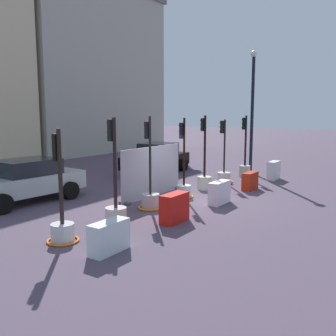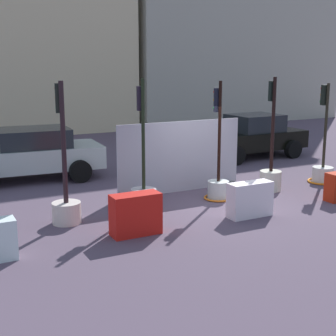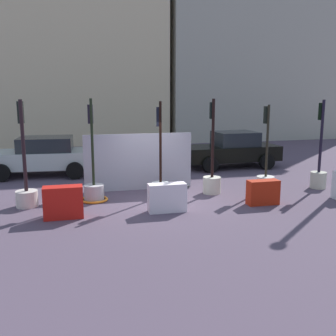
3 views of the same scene
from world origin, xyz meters
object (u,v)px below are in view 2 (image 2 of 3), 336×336
(construction_barrier_2, at_px, (250,200))
(traffic_light_4, at_px, (271,170))
(traffic_light_5, at_px, (323,167))
(traffic_light_1, at_px, (66,197))
(traffic_light_3, at_px, (218,180))
(car_silver_hatchback, at_px, (29,154))
(traffic_light_2, at_px, (144,192))
(construction_barrier_1, at_px, (136,214))
(car_black_sedan, at_px, (251,136))

(construction_barrier_2, bearing_deg, traffic_light_4, 40.72)
(traffic_light_5, height_order, construction_barrier_2, traffic_light_5)
(traffic_light_1, relative_size, traffic_light_3, 1.02)
(traffic_light_4, relative_size, car_silver_hatchback, 0.70)
(construction_barrier_2, bearing_deg, traffic_light_2, 139.46)
(construction_barrier_2, bearing_deg, construction_barrier_1, 178.12)
(traffic_light_4, relative_size, traffic_light_5, 1.07)
(construction_barrier_1, height_order, car_black_sedan, car_black_sedan)
(traffic_light_4, bearing_deg, traffic_light_5, 1.19)
(traffic_light_4, relative_size, construction_barrier_2, 2.93)
(traffic_light_4, distance_m, car_silver_hatchback, 7.42)
(car_silver_hatchback, bearing_deg, construction_barrier_1, -81.60)
(construction_barrier_1, bearing_deg, traffic_light_3, 26.77)
(car_black_sedan, bearing_deg, construction_barrier_2, -126.69)
(traffic_light_3, height_order, traffic_light_5, traffic_light_3)
(traffic_light_2, height_order, traffic_light_5, traffic_light_2)
(construction_barrier_2, bearing_deg, traffic_light_1, 159.16)
(traffic_light_1, xyz_separation_m, traffic_light_4, (6.05, 0.19, -0.03))
(traffic_light_4, bearing_deg, construction_barrier_2, -139.28)
(construction_barrier_1, xyz_separation_m, car_black_sedan, (7.51, 6.04, 0.36))
(traffic_light_2, distance_m, car_black_sedan, 7.93)
(traffic_light_1, relative_size, traffic_light_4, 1.00)
(traffic_light_1, distance_m, traffic_light_2, 2.05)
(construction_barrier_1, xyz_separation_m, construction_barrier_2, (2.93, -0.10, -0.03))
(car_black_sedan, bearing_deg, traffic_light_4, -120.17)
(traffic_light_1, bearing_deg, traffic_light_5, 1.68)
(traffic_light_4, distance_m, construction_barrier_2, 2.66)
(traffic_light_1, height_order, traffic_light_4, traffic_light_1)
(traffic_light_2, bearing_deg, traffic_light_3, -1.31)
(traffic_light_1, bearing_deg, car_silver_hatchback, 87.66)
(traffic_light_3, relative_size, construction_barrier_1, 2.95)
(construction_barrier_1, bearing_deg, construction_barrier_2, -1.88)
(construction_barrier_1, bearing_deg, car_black_sedan, 38.83)
(construction_barrier_2, height_order, car_silver_hatchback, car_silver_hatchback)
(traffic_light_2, xyz_separation_m, traffic_light_4, (4.02, 0.02, 0.14))
(traffic_light_3, relative_size, car_silver_hatchback, 0.68)
(traffic_light_1, relative_size, traffic_light_2, 1.00)
(traffic_light_2, bearing_deg, traffic_light_1, -175.00)
(traffic_light_3, distance_m, car_silver_hatchback, 6.13)
(traffic_light_5, relative_size, car_black_sedan, 0.68)
(car_silver_hatchback, relative_size, car_black_sedan, 1.04)
(construction_barrier_1, height_order, car_silver_hatchback, car_silver_hatchback)
(traffic_light_2, xyz_separation_m, construction_barrier_1, (-0.93, -1.62, 0.00))
(car_black_sedan, bearing_deg, traffic_light_1, -151.90)
(traffic_light_4, height_order, car_black_sedan, traffic_light_4)
(traffic_light_2, bearing_deg, car_silver_hatchback, 111.95)
(car_silver_hatchback, bearing_deg, traffic_light_2, -68.05)
(car_silver_hatchback, bearing_deg, construction_barrier_2, -58.52)
(traffic_light_4, bearing_deg, traffic_light_1, -178.16)
(traffic_light_2, distance_m, traffic_light_5, 6.07)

